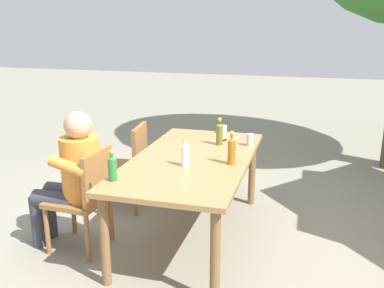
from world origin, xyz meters
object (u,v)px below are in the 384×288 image
Objects in this scene: chair_near_left at (129,162)px; backpack_by_near_side at (213,161)px; bottle_olive at (219,133)px; cup_steel at (250,140)px; cup_glass at (223,129)px; bottle_green at (112,168)px; bottle_clear at (185,154)px; dining_table at (192,166)px; chair_near_right at (86,194)px; bottle_amber at (232,150)px; person_in_white_shirt at (73,174)px; table_knife at (229,139)px.

backpack_by_near_side is at bearing 149.54° from chair_near_left.
cup_steel is (-0.04, 0.28, -0.05)m from bottle_olive.
bottle_olive is 3.08× the size of cup_glass.
bottle_green is 1.26m from bottle_olive.
bottle_clear is 2.02× the size of cup_steel.
cup_glass reaches higher than dining_table.
cup_glass is (-1.31, 0.87, 0.29)m from chair_near_right.
bottle_clear is at bearing 1.95° from dining_table.
bottle_amber is 3.30× the size of cup_glass.
cup_glass is at bearing -172.65° from bottle_olive.
bottle_green is 0.51× the size of backpack_by_near_side.
person_in_white_shirt reaches higher than dining_table.
person_in_white_shirt is 10.39× the size of cup_steel.
dining_table is 2.18× the size of chair_near_right.
table_knife is at bearing 134.76° from person_in_white_shirt.
cup_glass is 0.73× the size of cup_steel.
person_in_white_shirt is 5.68× the size of table_knife.
bottle_amber is 0.58m from bottle_olive.
backpack_by_near_side is at bearing 173.37° from bottle_green.
cup_glass is 0.51m from cup_steel.
bottle_amber is at bearing 77.07° from dining_table.
chair_near_right is at bearing -18.02° from backpack_by_near_side.
backpack_by_near_side is at bearing 161.98° from chair_near_right.
person_in_white_shirt is at bearing -45.24° from table_knife.
chair_near_right is 0.57m from bottle_green.
bottle_amber is 0.76m from table_knife.
chair_near_left is 1.03m from table_knife.
bottle_olive reaches higher than table_knife.
chair_near_left is 4.19× the size of table_knife.
chair_near_left is 10.47× the size of cup_glass.
bottle_olive is 2.26× the size of cup_steel.
cup_steel is at bearing 92.85° from chair_near_left.
bottle_clear is at bearing -10.90° from bottle_olive.
cup_steel is at bearing 150.47° from bottle_clear.
bottle_olive is (-0.88, 0.92, 0.36)m from chair_near_right.
dining_table is at bearing 115.54° from person_in_white_shirt.
dining_table is at bearing -178.05° from bottle_clear.
bottle_amber reaches higher than chair_near_right.
chair_near_right is at bearing -42.09° from table_knife.
chair_near_right is 0.87m from chair_near_left.
person_in_white_shirt is 4.30× the size of bottle_amber.
bottle_olive is (-0.68, 0.13, 0.01)m from bottle_clear.
chair_near_left is at bearing -161.34° from bottle_green.
bottle_olive is 1.27m from backpack_by_near_side.
bottle_olive is at bearing 169.10° from bottle_clear.
cup_glass is at bearing 143.17° from person_in_white_shirt.
person_in_white_shirt reaches higher than cup_glass.
cup_steel is (-0.93, 1.20, 0.31)m from chair_near_right.
person_in_white_shirt is at bearing -117.61° from bottle_green.
chair_near_right is (0.43, -0.78, -0.17)m from dining_table.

